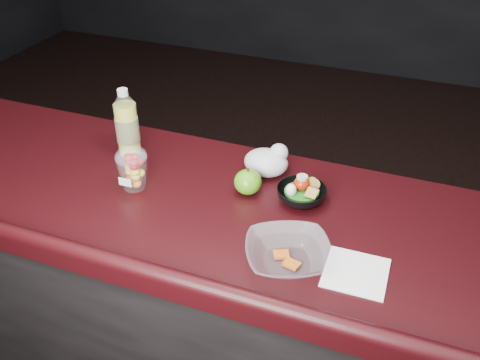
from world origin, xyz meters
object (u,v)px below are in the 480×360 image
Objects in this scene: green_apple at (248,182)px; snack_bowl at (301,193)px; fruit_cup at (132,168)px; takeout_bowl at (288,255)px; lemonade_bottle at (127,127)px.

snack_bowl is (0.17, 0.02, -0.01)m from green_apple.
fruit_cup is at bearing -163.99° from green_apple.
takeout_bowl is (0.21, -0.26, -0.01)m from green_apple.
fruit_cup is (0.12, -0.18, -0.03)m from lemonade_bottle.
green_apple reaches higher than takeout_bowl.
fruit_cup is at bearing 163.66° from takeout_bowl.
snack_bowl is at bearing -5.77° from lemonade_bottle.
fruit_cup is 0.53m from snack_bowl.
green_apple is (0.47, -0.08, -0.06)m from lemonade_bottle.
lemonade_bottle is at bearing 124.17° from fruit_cup.
lemonade_bottle is 1.70× the size of fruit_cup.
takeout_bowl is at bearing -51.53° from green_apple.
lemonade_bottle is 1.26× the size of snack_bowl.
green_apple is 0.30× the size of takeout_bowl.
lemonade_bottle reaches higher than green_apple.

